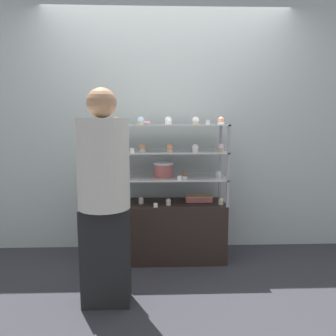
% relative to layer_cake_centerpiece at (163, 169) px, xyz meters
% --- Properties ---
extents(ground_plane, '(20.00, 20.00, 0.00)m').
position_rel_layer_cake_centerpiece_xyz_m(ground_plane, '(0.04, -0.04, -0.90)').
color(ground_plane, '#2D2D33').
extents(back_wall, '(8.00, 0.05, 2.60)m').
position_rel_layer_cake_centerpiece_xyz_m(back_wall, '(0.04, 0.31, 0.40)').
color(back_wall, '#A8B2AD').
rests_on(back_wall, ground_plane).
extents(display_base, '(1.11, 0.41, 0.57)m').
position_rel_layer_cake_centerpiece_xyz_m(display_base, '(0.04, -0.04, -0.61)').
color(display_base, black).
rests_on(display_base, ground_plane).
extents(display_riser_lower, '(1.11, 0.41, 0.25)m').
position_rel_layer_cake_centerpiece_xyz_m(display_riser_lower, '(0.04, -0.04, -0.09)').
color(display_riser_lower, '#99999E').
rests_on(display_riser_lower, display_base).
extents(display_riser_middle, '(1.11, 0.41, 0.25)m').
position_rel_layer_cake_centerpiece_xyz_m(display_riser_middle, '(0.04, -0.04, 0.16)').
color(display_riser_middle, '#99999E').
rests_on(display_riser_middle, display_riser_lower).
extents(display_riser_upper, '(1.11, 0.41, 0.25)m').
position_rel_layer_cake_centerpiece_xyz_m(display_riser_upper, '(0.04, -0.04, 0.42)').
color(display_riser_upper, '#99999E').
rests_on(display_riser_upper, display_riser_middle).
extents(layer_cake_centerpiece, '(0.20, 0.20, 0.14)m').
position_rel_layer_cake_centerpiece_xyz_m(layer_cake_centerpiece, '(0.00, 0.00, 0.00)').
color(layer_cake_centerpiece, '#C66660').
rests_on(layer_cake_centerpiece, display_riser_lower).
extents(sheet_cake_frosted, '(0.26, 0.13, 0.06)m').
position_rel_layer_cake_centerpiece_xyz_m(sheet_cake_frosted, '(0.35, 0.00, -0.30)').
color(sheet_cake_frosted, '#C66660').
rests_on(sheet_cake_frosted, display_base).
extents(cupcake_0, '(0.05, 0.05, 0.06)m').
position_rel_layer_cake_centerpiece_xyz_m(cupcake_0, '(-0.45, -0.11, -0.29)').
color(cupcake_0, white).
rests_on(cupcake_0, display_base).
extents(cupcake_1, '(0.05, 0.05, 0.06)m').
position_rel_layer_cake_centerpiece_xyz_m(cupcake_1, '(-0.22, -0.08, -0.29)').
color(cupcake_1, beige).
rests_on(cupcake_1, display_base).
extents(cupcake_2, '(0.05, 0.05, 0.06)m').
position_rel_layer_cake_centerpiece_xyz_m(cupcake_2, '(0.04, -0.14, -0.29)').
color(cupcake_2, beige).
rests_on(cupcake_2, display_base).
extents(cupcake_3, '(0.05, 0.05, 0.06)m').
position_rel_layer_cake_centerpiece_xyz_m(cupcake_3, '(0.55, -0.13, -0.29)').
color(cupcake_3, white).
rests_on(cupcake_3, display_base).
extents(price_tag_0, '(0.04, 0.00, 0.04)m').
position_rel_layer_cake_centerpiece_xyz_m(price_tag_0, '(-0.08, -0.22, -0.30)').
color(price_tag_0, white).
rests_on(price_tag_0, display_base).
extents(cupcake_4, '(0.06, 0.06, 0.07)m').
position_rel_layer_cake_centerpiece_xyz_m(cupcake_4, '(-0.45, -0.11, -0.04)').
color(cupcake_4, beige).
rests_on(cupcake_4, display_riser_lower).
extents(cupcake_5, '(0.06, 0.06, 0.07)m').
position_rel_layer_cake_centerpiece_xyz_m(cupcake_5, '(0.20, -0.12, -0.04)').
color(cupcake_5, white).
rests_on(cupcake_5, display_riser_lower).
extents(cupcake_6, '(0.06, 0.06, 0.07)m').
position_rel_layer_cake_centerpiece_xyz_m(cupcake_6, '(0.53, -0.08, -0.04)').
color(cupcake_6, white).
rests_on(cupcake_6, display_riser_lower).
extents(price_tag_1, '(0.04, 0.00, 0.04)m').
position_rel_layer_cake_centerpiece_xyz_m(price_tag_1, '(0.14, -0.22, -0.05)').
color(price_tag_1, white).
rests_on(price_tag_1, display_riser_lower).
extents(cupcake_7, '(0.06, 0.06, 0.07)m').
position_rel_layer_cake_centerpiece_xyz_m(cupcake_7, '(-0.47, -0.09, 0.22)').
color(cupcake_7, beige).
rests_on(cupcake_7, display_riser_middle).
extents(cupcake_8, '(0.06, 0.06, 0.07)m').
position_rel_layer_cake_centerpiece_xyz_m(cupcake_8, '(-0.20, -0.09, 0.22)').
color(cupcake_8, beige).
rests_on(cupcake_8, display_riser_middle).
extents(cupcake_9, '(0.06, 0.06, 0.07)m').
position_rel_layer_cake_centerpiece_xyz_m(cupcake_9, '(0.06, -0.13, 0.22)').
color(cupcake_9, '#CCB28C').
rests_on(cupcake_9, display_riser_middle).
extents(cupcake_10, '(0.06, 0.06, 0.07)m').
position_rel_layer_cake_centerpiece_xyz_m(cupcake_10, '(0.29, -0.14, 0.22)').
color(cupcake_10, beige).
rests_on(cupcake_10, display_riser_middle).
extents(cupcake_11, '(0.06, 0.06, 0.07)m').
position_rel_layer_cake_centerpiece_xyz_m(cupcake_11, '(0.54, -0.10, 0.22)').
color(cupcake_11, '#CCB28C').
rests_on(cupcake_11, display_riser_middle).
extents(price_tag_2, '(0.04, 0.00, 0.04)m').
position_rel_layer_cake_centerpiece_xyz_m(price_tag_2, '(-0.28, -0.22, 0.20)').
color(price_tag_2, white).
rests_on(price_tag_2, display_riser_middle).
extents(cupcake_12, '(0.06, 0.06, 0.07)m').
position_rel_layer_cake_centerpiece_xyz_m(cupcake_12, '(-0.44, -0.08, 0.47)').
color(cupcake_12, white).
rests_on(cupcake_12, display_riser_upper).
extents(cupcake_13, '(0.06, 0.06, 0.07)m').
position_rel_layer_cake_centerpiece_xyz_m(cupcake_13, '(-0.21, -0.10, 0.47)').
color(cupcake_13, '#CCB28C').
rests_on(cupcake_13, display_riser_upper).
extents(cupcake_14, '(0.06, 0.06, 0.07)m').
position_rel_layer_cake_centerpiece_xyz_m(cupcake_14, '(0.04, -0.12, 0.47)').
color(cupcake_14, white).
rests_on(cupcake_14, display_riser_upper).
extents(cupcake_15, '(0.06, 0.06, 0.07)m').
position_rel_layer_cake_centerpiece_xyz_m(cupcake_15, '(0.30, -0.07, 0.47)').
color(cupcake_15, '#CCB28C').
rests_on(cupcake_15, display_riser_upper).
extents(cupcake_16, '(0.06, 0.06, 0.07)m').
position_rel_layer_cake_centerpiece_xyz_m(cupcake_16, '(0.53, -0.15, 0.47)').
color(cupcake_16, white).
rests_on(cupcake_16, display_riser_upper).
extents(price_tag_3, '(0.04, 0.00, 0.04)m').
position_rel_layer_cake_centerpiece_xyz_m(price_tag_3, '(0.39, -0.22, 0.46)').
color(price_tag_3, white).
rests_on(price_tag_3, display_riser_upper).
extents(donut_glazed, '(0.12, 0.12, 0.03)m').
position_rel_layer_cake_centerpiece_xyz_m(donut_glazed, '(-0.19, -0.02, 0.45)').
color(donut_glazed, '#EFB2BC').
rests_on(donut_glazed, display_riser_upper).
extents(customer_figure, '(0.37, 0.37, 1.60)m').
position_rel_layer_cake_centerpiece_xyz_m(customer_figure, '(-0.45, -0.83, -0.04)').
color(customer_figure, black).
rests_on(customer_figure, ground_plane).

